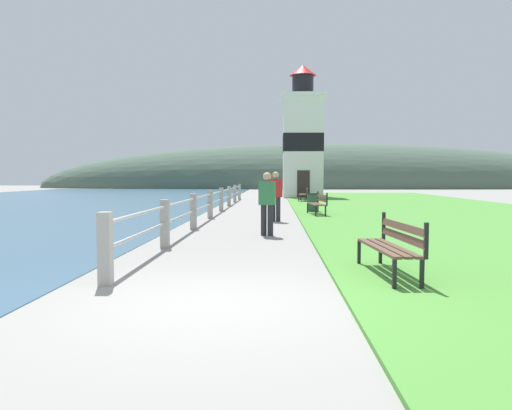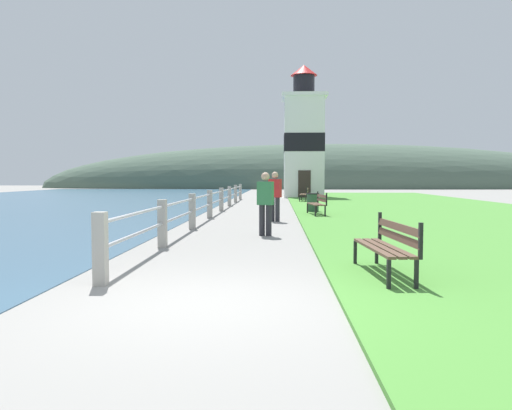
{
  "view_description": "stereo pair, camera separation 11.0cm",
  "coord_description": "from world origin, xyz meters",
  "px_view_note": "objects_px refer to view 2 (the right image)",
  "views": [
    {
      "loc": [
        0.81,
        -5.92,
        1.55
      ],
      "look_at": [
        -0.01,
        15.96,
        0.3
      ],
      "focal_mm": 35.0,
      "sensor_mm": 36.0,
      "label": 1
    },
    {
      "loc": [
        0.92,
        -5.92,
        1.55
      ],
      "look_at": [
        -0.01,
        15.96,
        0.3
      ],
      "focal_mm": 35.0,
      "sensor_mm": 36.0,
      "label": 2
    }
  ],
  "objects_px": {
    "park_bench_far": "(305,193)",
    "person_strolling": "(265,201)",
    "park_bench_midway": "(318,202)",
    "trash_bin": "(313,203)",
    "person_by_railing": "(275,195)",
    "lighthouse": "(304,140)",
    "park_bench_near": "(388,243)"
  },
  "relations": [
    {
      "from": "park_bench_midway",
      "to": "park_bench_far",
      "type": "height_order",
      "value": "same"
    },
    {
      "from": "park_bench_near",
      "to": "park_bench_far",
      "type": "xyz_separation_m",
      "value": [
        0.02,
        22.94,
        -0.0
      ]
    },
    {
      "from": "park_bench_far",
      "to": "person_by_railing",
      "type": "xyz_separation_m",
      "value": [
        -1.78,
        -13.39,
        0.39
      ]
    },
    {
      "from": "park_bench_far",
      "to": "trash_bin",
      "type": "distance_m",
      "value": 9.13
    },
    {
      "from": "park_bench_far",
      "to": "person_strolling",
      "type": "height_order",
      "value": "person_strolling"
    },
    {
      "from": "park_bench_midway",
      "to": "lighthouse",
      "type": "xyz_separation_m",
      "value": [
        0.34,
        17.69,
        3.71
      ]
    },
    {
      "from": "park_bench_near",
      "to": "lighthouse",
      "type": "relative_size",
      "value": 0.21
    },
    {
      "from": "park_bench_midway",
      "to": "person_strolling",
      "type": "distance_m",
      "value": 6.9
    },
    {
      "from": "park_bench_near",
      "to": "park_bench_midway",
      "type": "height_order",
      "value": "same"
    },
    {
      "from": "park_bench_midway",
      "to": "lighthouse",
      "type": "relative_size",
      "value": 0.19
    },
    {
      "from": "park_bench_midway",
      "to": "lighthouse",
      "type": "bearing_deg",
      "value": -97.13
    },
    {
      "from": "park_bench_near",
      "to": "park_bench_midway",
      "type": "bearing_deg",
      "value": -93.93
    },
    {
      "from": "park_bench_near",
      "to": "person_by_railing",
      "type": "xyz_separation_m",
      "value": [
        -1.76,
        9.56,
        0.39
      ]
    },
    {
      "from": "park_bench_near",
      "to": "person_strolling",
      "type": "xyz_separation_m",
      "value": [
        -1.99,
        5.4,
        0.36
      ]
    },
    {
      "from": "park_bench_far",
      "to": "park_bench_near",
      "type": "bearing_deg",
      "value": 96.41
    },
    {
      "from": "park_bench_midway",
      "to": "park_bench_far",
      "type": "distance_m",
      "value": 10.92
    },
    {
      "from": "park_bench_far",
      "to": "person_by_railing",
      "type": "bearing_deg",
      "value": 88.89
    },
    {
      "from": "park_bench_far",
      "to": "person_strolling",
      "type": "distance_m",
      "value": 17.66
    },
    {
      "from": "park_bench_near",
      "to": "person_by_railing",
      "type": "distance_m",
      "value": 9.72
    },
    {
      "from": "park_bench_far",
      "to": "park_bench_midway",
      "type": "bearing_deg",
      "value": 95.98
    },
    {
      "from": "park_bench_midway",
      "to": "trash_bin",
      "type": "distance_m",
      "value": 1.8
    },
    {
      "from": "park_bench_midway",
      "to": "lighthouse",
      "type": "distance_m",
      "value": 18.08
    },
    {
      "from": "park_bench_midway",
      "to": "person_by_railing",
      "type": "bearing_deg",
      "value": 49.61
    },
    {
      "from": "park_bench_near",
      "to": "trash_bin",
      "type": "distance_m",
      "value": 13.82
    },
    {
      "from": "park_bench_far",
      "to": "person_strolling",
      "type": "relative_size",
      "value": 1.07
    },
    {
      "from": "park_bench_near",
      "to": "park_bench_midway",
      "type": "distance_m",
      "value": 12.02
    },
    {
      "from": "lighthouse",
      "to": "person_strolling",
      "type": "xyz_separation_m",
      "value": [
        -2.26,
        -24.31,
        -3.35
      ]
    },
    {
      "from": "park_bench_midway",
      "to": "park_bench_far",
      "type": "relative_size",
      "value": 1.06
    },
    {
      "from": "park_bench_midway",
      "to": "person_by_railing",
      "type": "distance_m",
      "value": 3.01
    },
    {
      "from": "park_bench_near",
      "to": "trash_bin",
      "type": "relative_size",
      "value": 2.39
    },
    {
      "from": "person_strolling",
      "to": "park_bench_near",
      "type": "bearing_deg",
      "value": -144.26
    },
    {
      "from": "person_by_railing",
      "to": "park_bench_far",
      "type": "bearing_deg",
      "value": 13.59
    }
  ]
}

